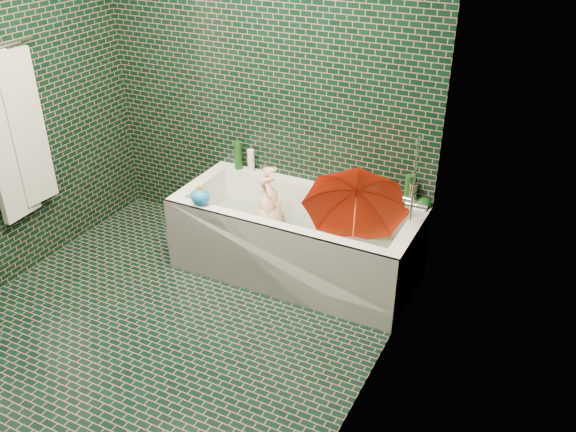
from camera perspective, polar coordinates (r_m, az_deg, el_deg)
The scene contains 19 objects.
floor at distance 3.99m, azimuth -11.83°, elevation -10.70°, with size 2.80×2.80×0.00m, color black.
wall_back at distance 4.43m, azimuth -2.29°, elevation 12.52°, with size 2.80×2.80×0.00m, color black.
wall_right at distance 2.74m, azimuth 7.48°, elevation 1.36°, with size 2.80×2.80×0.00m, color black.
bathtub at distance 4.35m, azimuth 0.69°, elevation -2.85°, with size 1.70×0.75×0.55m.
bath_mat at distance 4.39m, azimuth 0.78°, elevation -3.36°, with size 1.35×0.47×0.01m, color #51C026.
water at distance 4.32m, azimuth 0.79°, elevation -1.75°, with size 1.48×0.53×0.00m, color silver.
towel at distance 4.43m, azimuth -24.22°, elevation 6.91°, with size 0.08×0.44×1.12m.
faucet at distance 3.84m, azimuth 11.77°, elevation 1.47°, with size 0.18×0.19×0.55m.
child at distance 4.34m, azimuth -1.21°, elevation -1.44°, with size 0.33×0.22×0.90m, color #E5B98F.
umbrella at distance 3.98m, azimuth 6.23°, elevation -0.29°, with size 0.68×0.68×0.59m, color red.
soap_bottle_a at distance 4.23m, azimuth 11.47°, elevation 0.83°, with size 0.11×0.11×0.27m, color white.
soap_bottle_b at distance 4.23m, azimuth 12.03°, elevation 0.77°, with size 0.08×0.08×0.18m, color #3B1C6A.
soap_bottle_c at distance 4.22m, azimuth 11.96°, elevation 0.72°, with size 0.13×0.13×0.17m, color #134316.
bottle_right_tall at distance 4.22m, azimuth 11.21°, elevation 2.42°, with size 0.06×0.06×0.22m, color #134316.
bottle_right_pump at distance 4.20m, azimuth 11.59°, elevation 1.93°, with size 0.05×0.05×0.17m, color silver.
bottle_left_tall at distance 4.68m, azimuth -4.68°, elevation 5.67°, with size 0.06×0.06×0.22m, color #134316.
bottle_left_short at distance 4.64m, azimuth -3.48°, elevation 5.21°, with size 0.05×0.05×0.17m, color white.
rubber_duck at distance 4.28m, azimuth 9.11°, elevation 2.04°, with size 0.11×0.07×0.09m.
bath_toy at distance 4.19m, azimuth -8.22°, elevation 1.82°, with size 0.15×0.13×0.14m.
Camera 1 is at (2.06, -2.31, 2.52)m, focal length 38.00 mm.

